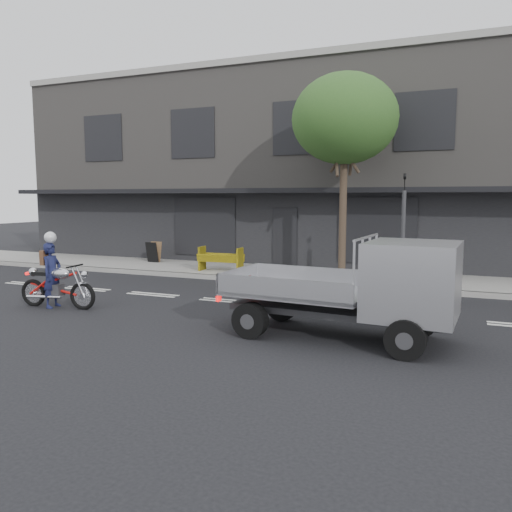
% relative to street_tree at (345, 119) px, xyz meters
% --- Properties ---
extents(ground, '(80.00, 80.00, 0.00)m').
position_rel_street_tree_xyz_m(ground, '(-2.20, -4.20, -5.28)').
color(ground, black).
rests_on(ground, ground).
extents(sidewalk, '(32.00, 3.20, 0.15)m').
position_rel_street_tree_xyz_m(sidewalk, '(-2.20, 0.50, -5.20)').
color(sidewalk, gray).
rests_on(sidewalk, ground).
extents(kerb, '(32.00, 0.20, 0.15)m').
position_rel_street_tree_xyz_m(kerb, '(-2.20, -1.10, -5.20)').
color(kerb, gray).
rests_on(kerb, ground).
extents(building_main, '(26.00, 10.00, 8.00)m').
position_rel_street_tree_xyz_m(building_main, '(-2.20, 7.10, -1.28)').
color(building_main, slate).
rests_on(building_main, ground).
extents(street_tree, '(3.40, 3.40, 6.74)m').
position_rel_street_tree_xyz_m(street_tree, '(0.00, 0.00, 0.00)').
color(street_tree, '#382B21').
rests_on(street_tree, ground).
extents(traffic_light_pole, '(0.12, 0.12, 3.50)m').
position_rel_street_tree_xyz_m(traffic_light_pole, '(2.00, -0.85, -3.63)').
color(traffic_light_pole, '#2D2D30').
rests_on(traffic_light_pole, ground).
extents(motorcycle, '(2.20, 0.64, 1.13)m').
position_rel_street_tree_xyz_m(motorcycle, '(-5.88, -6.55, -4.70)').
color(motorcycle, black).
rests_on(motorcycle, ground).
extents(rider, '(0.45, 0.64, 1.66)m').
position_rel_street_tree_xyz_m(rider, '(-6.03, -6.55, -4.45)').
color(rider, '#161A3E').
rests_on(rider, ground).
extents(flatbed_ute, '(4.60, 2.16, 2.07)m').
position_rel_street_tree_xyz_m(flatbed_ute, '(2.34, -6.67, -4.09)').
color(flatbed_ute, black).
rests_on(flatbed_ute, ground).
extents(construction_barrier, '(1.64, 0.69, 0.91)m').
position_rel_street_tree_xyz_m(construction_barrier, '(-4.36, -0.44, -4.67)').
color(construction_barrier, yellow).
rests_on(construction_barrier, sidewalk).
extents(sandwich_board, '(0.54, 0.38, 0.84)m').
position_rel_street_tree_xyz_m(sandwich_board, '(-8.04, 0.95, -4.71)').
color(sandwich_board, black).
rests_on(sandwich_board, sidewalk).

